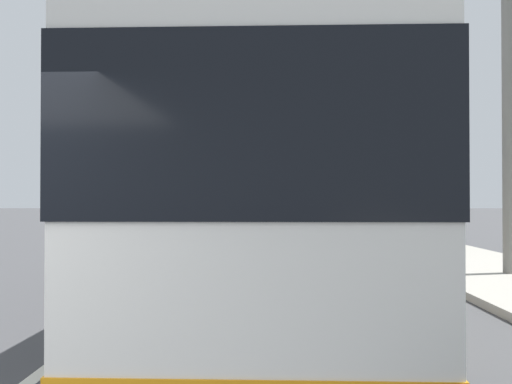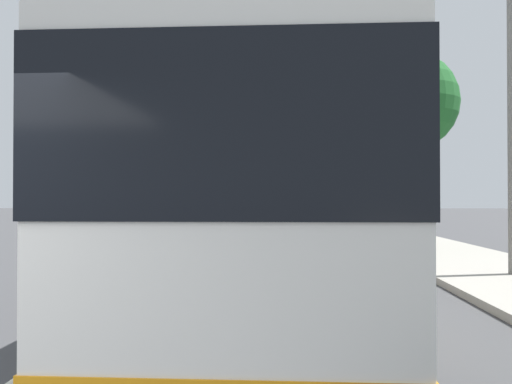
{
  "view_description": "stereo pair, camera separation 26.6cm",
  "coord_description": "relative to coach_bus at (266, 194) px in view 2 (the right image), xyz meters",
  "views": [
    {
      "loc": [
        -2.18,
        -2.25,
        1.74
      ],
      "look_at": [
        7.87,
        -2.08,
        1.88
      ],
      "focal_mm": 39.28,
      "sensor_mm": 36.0,
      "label": 1
    },
    {
      "loc": [
        -2.17,
        -2.51,
        1.74
      ],
      "look_at": [
        7.87,
        -2.08,
        1.88
      ],
      "focal_mm": 39.28,
      "sensor_mm": 36.0,
      "label": 2
    }
  ],
  "objects": [
    {
      "name": "car_side_street",
      "position": [
        15.13,
        -0.31,
        -1.17
      ],
      "size": [
        4.55,
        1.92,
        1.41
      ],
      "rotation": [
        0.0,
        0.0,
        -0.0
      ],
      "color": "gray",
      "rests_on": "ground"
    },
    {
      "name": "lane_divider_line",
      "position": [
        3.07,
        2.29,
        -1.83
      ],
      "size": [
        110.0,
        0.16,
        0.01
      ],
      "primitive_type": "cube",
      "color": "silver",
      "rests_on": "ground"
    },
    {
      "name": "car_far_distant",
      "position": [
        27.53,
        4.1,
        -1.15
      ],
      "size": [
        4.47,
        1.99,
        1.45
      ],
      "rotation": [
        0.0,
        0.0,
        3.21
      ],
      "color": "red",
      "rests_on": "ground"
    },
    {
      "name": "coach_bus",
      "position": [
        0.0,
        0.0,
        0.0
      ],
      "size": [
        11.72,
        2.76,
        3.22
      ],
      "rotation": [
        0.0,
        0.0,
        -0.02
      ],
      "color": "silver",
      "rests_on": "ground"
    },
    {
      "name": "roadside_tree_mid_block",
      "position": [
        9.95,
        -4.56,
        3.17
      ],
      "size": [
        3.35,
        3.35,
        6.71
      ],
      "color": "brown",
      "rests_on": "ground"
    },
    {
      "name": "car_ahead_same_lane",
      "position": [
        30.64,
        -0.15,
        -1.1
      ],
      "size": [
        4.67,
        2.1,
        1.57
      ],
      "rotation": [
        0.0,
        0.0,
        -0.07
      ],
      "color": "navy",
      "rests_on": "ground"
    }
  ]
}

